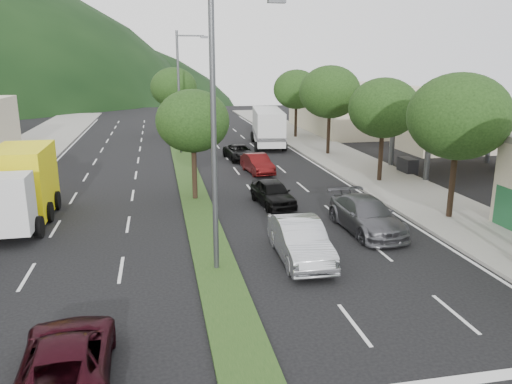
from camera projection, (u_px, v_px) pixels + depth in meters
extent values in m
cube|color=gray|center=(356.00, 166.00, 37.04)|extent=(5.00, 90.00, 0.15)
cube|color=#1B3814|center=(185.00, 165.00, 37.53)|extent=(1.60, 56.00, 0.12)
cube|color=silver|center=(466.00, 100.00, 34.18)|extent=(12.00, 8.00, 0.50)
cube|color=#D6A10B|center=(466.00, 105.00, 34.27)|extent=(12.20, 8.20, 0.50)
cylinder|color=#47494C|center=(429.00, 147.00, 31.73)|extent=(0.36, 0.36, 4.60)
cylinder|color=#47494C|center=(393.00, 136.00, 36.48)|extent=(0.36, 0.36, 4.60)
cylinder|color=#47494C|center=(490.00, 133.00, 37.99)|extent=(0.36, 0.36, 4.60)
cube|color=black|center=(407.00, 166.00, 34.55)|extent=(0.80, 1.60, 1.10)
cube|color=black|center=(509.00, 162.00, 36.06)|extent=(0.80, 1.60, 1.10)
cube|color=beige|center=(351.00, 108.00, 55.77)|extent=(10.00, 16.00, 5.20)
cylinder|color=black|center=(453.00, 179.00, 24.11)|extent=(0.28, 0.28, 3.81)
ellipsoid|color=black|center=(459.00, 116.00, 23.36)|extent=(4.80, 4.80, 4.08)
cylinder|color=black|center=(381.00, 153.00, 31.73)|extent=(0.28, 0.28, 3.58)
ellipsoid|color=black|center=(384.00, 108.00, 31.02)|extent=(4.40, 4.40, 3.74)
cylinder|color=black|center=(329.00, 130.00, 41.18)|extent=(0.28, 0.28, 3.92)
ellipsoid|color=black|center=(330.00, 92.00, 40.41)|extent=(5.00, 5.00, 4.25)
cylinder|color=black|center=(296.00, 118.00, 50.70)|extent=(0.28, 0.28, 3.70)
ellipsoid|color=black|center=(296.00, 89.00, 49.97)|extent=(4.60, 4.60, 3.91)
cylinder|color=black|center=(194.00, 169.00, 27.60)|extent=(0.28, 0.28, 3.36)
ellipsoid|color=black|center=(193.00, 121.00, 26.94)|extent=(4.00, 4.00, 3.40)
cylinder|color=black|center=(175.00, 117.00, 52.22)|extent=(0.28, 0.28, 3.81)
ellipsoid|color=black|center=(174.00, 87.00, 51.47)|extent=(4.80, 4.80, 4.08)
cylinder|color=#47494C|center=(214.00, 137.00, 17.30)|extent=(0.20, 0.20, 10.00)
cube|color=#47494C|center=(277.00, 0.00, 16.59)|extent=(0.60, 0.25, 0.18)
cylinder|color=#47494C|center=(179.00, 94.00, 41.03)|extent=(0.20, 0.20, 10.00)
cylinder|color=#47494C|center=(191.00, 36.00, 40.09)|extent=(2.20, 0.12, 0.12)
cube|color=#47494C|center=(204.00, 37.00, 40.32)|extent=(0.60, 0.25, 0.18)
imported|color=#B8BAC0|center=(300.00, 240.00, 19.37)|extent=(1.79, 4.86, 1.59)
imported|color=black|center=(67.00, 359.00, 11.89)|extent=(2.32, 4.70, 1.28)
imported|color=black|center=(273.00, 193.00, 26.86)|extent=(2.04, 4.19, 1.38)
imported|color=#4E4D53|center=(366.00, 215.00, 22.70)|extent=(2.34, 5.31, 1.52)
imported|color=#4A0C0D|center=(257.00, 164.00, 34.76)|extent=(1.85, 4.15, 1.32)
imported|color=black|center=(240.00, 153.00, 39.45)|extent=(2.44, 4.50, 1.20)
cube|color=silver|center=(2.00, 204.00, 20.90)|extent=(2.38, 1.76, 2.48)
cube|color=yellow|center=(24.00, 181.00, 24.65)|extent=(2.55, 4.57, 3.35)
cube|color=black|center=(23.00, 212.00, 24.18)|extent=(2.25, 6.29, 0.32)
cylinder|color=black|center=(39.00, 227.00, 21.89)|extent=(0.34, 0.98, 0.97)
cylinder|color=black|center=(49.00, 212.00, 24.12)|extent=(0.34, 0.98, 0.97)
cylinder|color=black|center=(56.00, 200.00, 26.14)|extent=(0.34, 0.98, 0.97)
cylinder|color=black|center=(5.00, 203.00, 25.64)|extent=(0.34, 0.98, 0.97)
cube|color=silver|center=(268.00, 125.00, 46.00)|extent=(3.58, 8.91, 2.89)
cube|color=slate|center=(268.00, 133.00, 46.18)|extent=(3.64, 8.91, 0.34)
cylinder|color=black|center=(253.00, 136.00, 49.64)|extent=(0.45, 0.90, 0.87)
cylinder|color=black|center=(277.00, 136.00, 49.78)|extent=(0.45, 0.90, 0.87)
cylinder|color=black|center=(254.00, 137.00, 48.64)|extent=(0.45, 0.90, 0.87)
cylinder|color=black|center=(278.00, 137.00, 48.77)|extent=(0.45, 0.90, 0.87)
cylinder|color=black|center=(257.00, 147.00, 43.28)|extent=(0.45, 0.90, 0.87)
cylinder|color=black|center=(284.00, 146.00, 43.42)|extent=(0.45, 0.90, 0.87)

